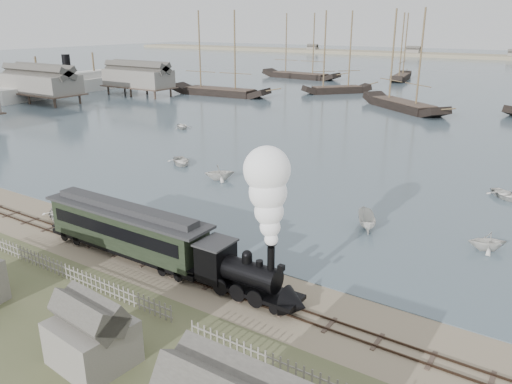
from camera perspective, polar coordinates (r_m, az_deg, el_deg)
The scene contains 20 objects.
ground at distance 37.77m, azimuth -5.66°, elevation -8.39°, with size 600.00×600.00×0.00m, color tan.
rail_track at distance 36.41m, azimuth -7.66°, elevation -9.51°, with size 120.00×1.80×0.16m.
picket_fence_west at distance 37.88m, azimuth -20.31°, elevation -9.49°, with size 19.00×0.10×1.20m, color slate, non-canonical shape.
shed_mid at distance 29.46m, azimuth -17.92°, elevation -18.01°, with size 4.00×3.50×3.60m, color slate, non-canonical shape.
western_wharf at distance 118.36m, azimuth -22.87°, elevation 11.04°, with size 36.00×56.00×8.00m, color slate, non-canonical shape.
locomotive at distance 31.09m, azimuth 0.51°, elevation -5.17°, with size 7.97×2.98×9.94m.
passenger_coach at distance 39.42m, azimuth -14.61°, elevation -4.01°, with size 15.23×2.94×3.70m.
beached_dinghy at distance 49.26m, azimuth -21.46°, elevation -2.42°, with size 4.44×3.17×0.92m, color silver.
steamship at distance 137.65m, azimuth -20.73°, elevation 12.52°, with size 43.48×7.25×9.51m, color silver, non-canonical shape.
rowboat_0 at distance 64.08m, azimuth -8.59°, elevation 3.51°, with size 4.17×2.98×0.86m, color silver.
rowboat_1 at distance 57.13m, azimuth -4.19°, elevation 2.26°, with size 3.40×2.93×1.79m, color silver.
rowboat_2 at distance 44.66m, azimuth 12.49°, elevation -3.24°, with size 3.68×1.39×1.42m, color silver.
rowboat_3 at distance 57.26m, azimuth 26.64°, elevation -0.25°, with size 3.78×2.70×0.78m, color silver.
rowboat_4 at distance 43.59m, azimuth 24.92°, elevation -5.09°, with size 2.98×2.57×1.57m, color silver.
rowboat_6 at distance 86.59m, azimuth -8.47°, elevation 7.48°, with size 3.58×2.55×0.74m, color silver.
schooner_0 at distance 124.63m, azimuth -4.29°, elevation 15.52°, with size 26.17×6.04×20.00m, color black, non-canonical shape.
schooner_1 at distance 129.78m, azimuth 9.44°, elevation 15.46°, with size 17.87×4.12×20.00m, color black, non-canonical shape.
schooner_2 at distance 107.54m, azimuth 16.90°, elevation 14.27°, with size 24.05×5.55×20.00m, color black, non-canonical shape.
schooner_6 at distance 163.90m, azimuth 5.16°, elevation 16.29°, with size 26.76×6.18×20.00m, color black, non-canonical shape.
schooner_7 at distance 164.10m, azimuth 16.53°, elevation 15.63°, with size 19.12×4.41×20.00m, color black, non-canonical shape.
Camera 1 is at (21.46, -25.86, 17.25)m, focal length 35.00 mm.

